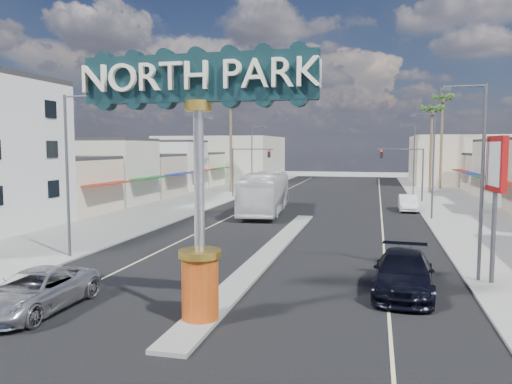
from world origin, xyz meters
The scene contains 25 objects.
ground centered at (0.00, 30.00, 0.00)m, with size 160.00×160.00×0.00m, color gray.
road centered at (0.00, 30.00, 0.01)m, with size 20.00×120.00×0.01m, color black.
median_island centered at (0.00, 14.00, 0.08)m, with size 1.30×30.00×0.16m, color gray.
sidewalk_left centered at (-14.00, 30.00, 0.06)m, with size 8.00×120.00×0.12m, color gray.
sidewalk_right centered at (14.00, 30.00, 0.06)m, with size 8.00×120.00×0.12m, color gray.
storefront_row_left centered at (-24.00, 43.00, 3.00)m, with size 12.00×42.00×6.00m, color beige.
backdrop_far_left centered at (-22.00, 75.00, 4.00)m, with size 20.00×20.00×8.00m, color #B7B29E.
backdrop_far_right centered at (22.00, 75.00, 4.00)m, with size 20.00×20.00×8.00m, color beige.
gateway_sign centered at (0.00, 1.98, 5.93)m, with size 8.20×1.50×9.15m.
traffic_signal_left centered at (-9.18, 43.99, 4.27)m, with size 5.09×0.45×6.00m.
traffic_signal_right centered at (9.18, 43.99, 4.27)m, with size 5.09×0.45×6.00m.
streetlight_l_near centered at (-10.43, 10.00, 5.07)m, with size 2.03×0.22×9.00m.
streetlight_l_mid centered at (-10.43, 30.00, 5.07)m, with size 2.03×0.22×9.00m.
streetlight_l_far centered at (-10.43, 52.00, 5.07)m, with size 2.03×0.22×9.00m.
streetlight_r_near centered at (10.43, 10.00, 5.07)m, with size 2.03×0.22×9.00m.
streetlight_r_mid centered at (10.43, 30.00, 5.07)m, with size 2.03×0.22×9.00m.
streetlight_r_far centered at (10.43, 52.00, 5.07)m, with size 2.03×0.22×9.00m.
palm_left_far centered at (-13.00, 50.00, 11.50)m, with size 2.60×2.60×13.10m.
palm_right_mid centered at (13.00, 56.00, 10.60)m, with size 2.60×2.60×12.10m.
palm_right_far centered at (15.00, 62.00, 12.39)m, with size 2.60×2.60×14.10m.
suv_left centered at (-6.49, 1.72, 0.77)m, with size 2.57×5.57×1.55m, color #AFAEB3.
suv_right centered at (7.16, 7.42, 0.87)m, with size 2.43×5.97×1.73m, color black.
car_parked_right centered at (9.00, 35.66, 0.79)m, with size 1.67×4.80×1.58m, color white.
city_bus centered at (-4.12, 31.08, 1.89)m, with size 3.17×13.55×3.77m, color silver.
bank_pylon_sign centered at (11.07, 9.59, 5.08)m, with size 0.48×2.06×6.56m.
Camera 1 is at (5.92, -14.19, 6.21)m, focal length 35.00 mm.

